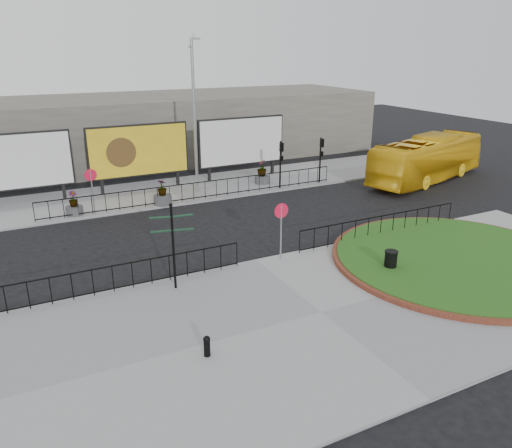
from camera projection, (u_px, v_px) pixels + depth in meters
ground at (255, 262)px, 21.28m from camera, size 90.00×90.00×0.00m
pavement_near at (321, 314)px, 17.06m from camera, size 30.00×10.00×0.12m
pavement_far at (170, 191)px, 31.34m from camera, size 44.00×6.00×0.12m
brick_edge at (456, 259)px, 21.04m from camera, size 10.40×10.40×0.18m
grass_lawn at (457, 259)px, 21.03m from camera, size 10.00×10.00×0.22m
railing_near_left at (113, 278)px, 18.25m from camera, size 10.00×0.10×1.10m
railing_near_right at (381, 226)px, 23.56m from camera, size 9.00×0.10×1.10m
railing_far at (199, 191)px, 29.29m from camera, size 18.00×0.10×1.10m
speed_sign_far at (91, 182)px, 26.40m from camera, size 0.64×0.07×2.47m
speed_sign_near at (281, 219)px, 20.72m from camera, size 0.64×0.07×2.47m
billboard_left at (14, 162)px, 27.68m from camera, size 6.20×0.31×4.10m
billboard_mid at (139, 151)px, 30.66m from camera, size 6.20×0.31×4.10m
billboard_right at (242, 141)px, 33.63m from camera, size 6.20×0.31×4.10m
lamp_post at (195, 115)px, 29.53m from camera, size 0.74×0.18×9.23m
signal_pole_a at (281, 158)px, 31.17m from camera, size 0.22×0.26×3.00m
signal_pole_b at (321, 153)px, 32.45m from camera, size 0.22×0.26×3.00m
building_backdrop at (129, 130)px, 38.91m from camera, size 40.00×10.00×5.00m
fingerpost_sign at (173, 238)px, 18.08m from camera, size 1.56×0.57×3.34m
bollard at (207, 345)px, 14.53m from camera, size 0.21×0.21×0.66m
litter_bin at (391, 261)px, 19.98m from camera, size 0.53×0.53×0.88m
bus at (427, 159)px, 33.55m from camera, size 11.07×5.49×3.01m
planter_a at (74, 207)px, 26.69m from camera, size 0.90×0.90×1.31m
planter_b at (163, 196)px, 28.46m from camera, size 1.03×1.03×1.46m
planter_c at (262, 174)px, 32.77m from camera, size 0.95×0.95×1.58m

